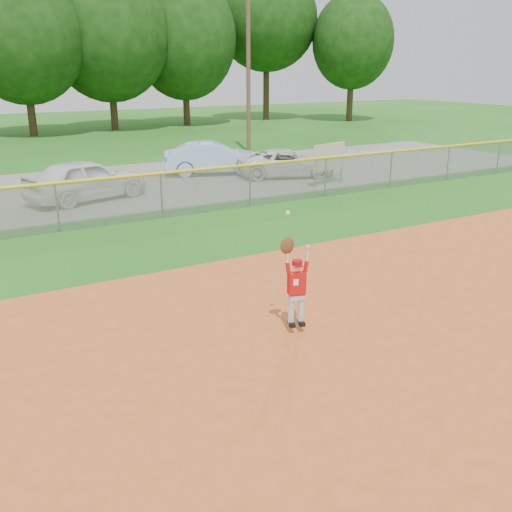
{
  "coord_description": "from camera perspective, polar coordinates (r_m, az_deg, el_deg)",
  "views": [
    {
      "loc": [
        -6.49,
        -7.49,
        4.79
      ],
      "look_at": [
        -0.96,
        2.12,
        1.1
      ],
      "focal_mm": 40.0,
      "sensor_mm": 36.0,
      "label": 1
    }
  ],
  "objects": [
    {
      "name": "car_white_b",
      "position": [
        26.2,
        3.11,
        9.29
      ],
      "size": [
        4.87,
        3.41,
        1.23
      ],
      "primitive_type": "imported",
      "rotation": [
        0.0,
        0.0,
        1.23
      ],
      "color": "silver",
      "rests_on": "parking_strip"
    },
    {
      "name": "car_blue",
      "position": [
        26.82,
        -4.31,
        9.75
      ],
      "size": [
        4.77,
        2.97,
        1.48
      ],
      "primitive_type": "imported",
      "rotation": [
        0.0,
        0.0,
        1.23
      ],
      "color": "#96BADF",
      "rests_on": "parking_strip"
    },
    {
      "name": "ballplayer",
      "position": [
        10.5,
        3.94,
        -2.62
      ],
      "size": [
        0.57,
        0.33,
        2.22
      ],
      "color": "silver",
      "rests_on": "ground"
    },
    {
      "name": "clay_infield",
      "position": [
        9.22,
        22.24,
        -14.28
      ],
      "size": [
        24.0,
        16.0,
        0.04
      ],
      "primitive_type": "cube",
      "color": "#B65021",
      "rests_on": "ground"
    },
    {
      "name": "tree_line",
      "position": [
        46.08,
        -22.06,
        20.58
      ],
      "size": [
        62.37,
        13.0,
        14.43
      ],
      "color": "#422D1C",
      "rests_on": "ground"
    },
    {
      "name": "sponsor_sign",
      "position": [
        24.3,
        7.33,
        9.7
      ],
      "size": [
        1.94,
        0.57,
        1.77
      ],
      "color": "gray",
      "rests_on": "ground"
    },
    {
      "name": "parking_strip",
      "position": [
        24.83,
        -14.33,
        6.76
      ],
      "size": [
        44.0,
        10.0,
        0.03
      ],
      "primitive_type": "cube",
      "color": "slate",
      "rests_on": "ground"
    },
    {
      "name": "outfield_fence",
      "position": [
        19.06,
        -9.44,
        6.33
      ],
      "size": [
        40.06,
        0.1,
        1.55
      ],
      "color": "gray",
      "rests_on": "ground"
    },
    {
      "name": "power_lines",
      "position": [
        30.42,
        -16.48,
        17.49
      ],
      "size": [
        19.4,
        0.24,
        9.0
      ],
      "color": "#4C3823",
      "rests_on": "ground"
    },
    {
      "name": "car_white_a",
      "position": [
        22.27,
        -16.62,
        7.34
      ],
      "size": [
        4.87,
        3.03,
        1.55
      ],
      "primitive_type": "imported",
      "rotation": [
        0.0,
        0.0,
        1.86
      ],
      "color": "white",
      "rests_on": "parking_strip"
    },
    {
      "name": "ground",
      "position": [
        11.01,
        9.95,
        -7.69
      ],
      "size": [
        120.0,
        120.0,
        0.0
      ],
      "primitive_type": "plane",
      "color": "#1F5E15",
      "rests_on": "ground"
    }
  ]
}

